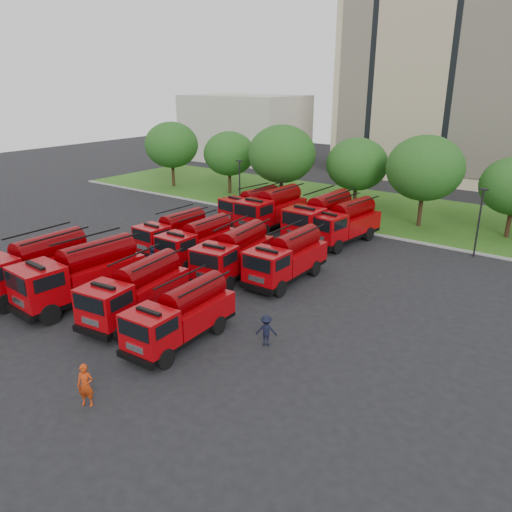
{
  "coord_description": "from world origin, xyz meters",
  "views": [
    {
      "loc": [
        19.62,
        -20.38,
        12.45
      ],
      "look_at": [
        1.93,
        3.66,
        1.8
      ],
      "focal_mm": 35.0,
      "sensor_mm": 36.0,
      "label": 1
    }
  ],
  "objects_px": {
    "fire_truck_5": "(198,241)",
    "firefighter_4": "(154,270)",
    "fire_truck_2": "(136,291)",
    "firefighter_0": "(88,405)",
    "fire_truck_6": "(234,253)",
    "fire_truck_7": "(287,257)",
    "fire_truck_9": "(272,209)",
    "firefighter_2": "(169,361)",
    "fire_truck_0": "(34,266)",
    "firefighter_5": "(256,286)",
    "fire_truck_4": "(174,232)",
    "fire_truck_3": "(181,315)",
    "fire_truck_8": "(252,206)",
    "firefighter_3": "(266,345)",
    "fire_truck_1": "(81,274)",
    "fire_truck_10": "(321,217)",
    "fire_truck_11": "(345,223)"
  },
  "relations": [
    {
      "from": "firefighter_0",
      "to": "firefighter_2",
      "type": "height_order",
      "value": "firefighter_0"
    },
    {
      "from": "fire_truck_2",
      "to": "fire_truck_5",
      "type": "bearing_deg",
      "value": 104.01
    },
    {
      "from": "fire_truck_0",
      "to": "firefighter_3",
      "type": "bearing_deg",
      "value": 10.16
    },
    {
      "from": "fire_truck_7",
      "to": "fire_truck_9",
      "type": "xyz_separation_m",
      "value": [
        -7.59,
        9.27,
        0.17
      ]
    },
    {
      "from": "fire_truck_4",
      "to": "fire_truck_2",
      "type": "bearing_deg",
      "value": -53.78
    },
    {
      "from": "fire_truck_6",
      "to": "fire_truck_8",
      "type": "height_order",
      "value": "fire_truck_6"
    },
    {
      "from": "fire_truck_5",
      "to": "firefighter_4",
      "type": "xyz_separation_m",
      "value": [
        -1.22,
        -3.17,
        -1.5
      ]
    },
    {
      "from": "fire_truck_0",
      "to": "fire_truck_3",
      "type": "height_order",
      "value": "fire_truck_0"
    },
    {
      "from": "fire_truck_11",
      "to": "firefighter_2",
      "type": "distance_m",
      "value": 21.05
    },
    {
      "from": "fire_truck_6",
      "to": "firefighter_0",
      "type": "distance_m",
      "value": 15.08
    },
    {
      "from": "firefighter_5",
      "to": "fire_truck_7",
      "type": "bearing_deg",
      "value": -115.8
    },
    {
      "from": "fire_truck_5",
      "to": "fire_truck_8",
      "type": "height_order",
      "value": "fire_truck_8"
    },
    {
      "from": "fire_truck_1",
      "to": "fire_truck_7",
      "type": "height_order",
      "value": "fire_truck_1"
    },
    {
      "from": "fire_truck_3",
      "to": "fire_truck_2",
      "type": "bearing_deg",
      "value": 169.68
    },
    {
      "from": "fire_truck_3",
      "to": "fire_truck_9",
      "type": "relative_size",
      "value": 0.84
    },
    {
      "from": "fire_truck_1",
      "to": "firefighter_5",
      "type": "xyz_separation_m",
      "value": [
        6.85,
        7.9,
        -1.75
      ]
    },
    {
      "from": "fire_truck_4",
      "to": "firefighter_2",
      "type": "xyz_separation_m",
      "value": [
        11.13,
        -11.48,
        -1.45
      ]
    },
    {
      "from": "firefighter_0",
      "to": "firefighter_3",
      "type": "distance_m",
      "value": 8.75
    },
    {
      "from": "firefighter_2",
      "to": "firefighter_5",
      "type": "height_order",
      "value": "firefighter_5"
    },
    {
      "from": "fire_truck_11",
      "to": "firefighter_0",
      "type": "bearing_deg",
      "value": -79.84
    },
    {
      "from": "firefighter_2",
      "to": "fire_truck_10",
      "type": "bearing_deg",
      "value": -14.6
    },
    {
      "from": "fire_truck_2",
      "to": "firefighter_0",
      "type": "xyz_separation_m",
      "value": [
        4.48,
        -6.54,
        -1.56
      ]
    },
    {
      "from": "firefighter_5",
      "to": "fire_truck_3",
      "type": "bearing_deg",
      "value": 98.68
    },
    {
      "from": "fire_truck_0",
      "to": "fire_truck_9",
      "type": "xyz_separation_m",
      "value": [
        3.72,
        20.04,
        0.01
      ]
    },
    {
      "from": "fire_truck_7",
      "to": "firefighter_4",
      "type": "distance_m",
      "value": 9.31
    },
    {
      "from": "fire_truck_1",
      "to": "firefighter_4",
      "type": "relative_size",
      "value": 4.34
    },
    {
      "from": "fire_truck_2",
      "to": "fire_truck_6",
      "type": "distance_m",
      "value": 7.93
    },
    {
      "from": "fire_truck_8",
      "to": "fire_truck_10",
      "type": "height_order",
      "value": "fire_truck_10"
    },
    {
      "from": "fire_truck_6",
      "to": "firefighter_0",
      "type": "height_order",
      "value": "fire_truck_6"
    },
    {
      "from": "firefighter_5",
      "to": "fire_truck_6",
      "type": "bearing_deg",
      "value": -14.04
    },
    {
      "from": "fire_truck_10",
      "to": "fire_truck_11",
      "type": "bearing_deg",
      "value": 4.01
    },
    {
      "from": "fire_truck_2",
      "to": "firefighter_3",
      "type": "xyz_separation_m",
      "value": [
        7.53,
        1.66,
        -1.56
      ]
    },
    {
      "from": "fire_truck_5",
      "to": "firefighter_4",
      "type": "bearing_deg",
      "value": -111.73
    },
    {
      "from": "fire_truck_1",
      "to": "fire_truck_9",
      "type": "relative_size",
      "value": 1.02
    },
    {
      "from": "fire_truck_2",
      "to": "firefighter_0",
      "type": "height_order",
      "value": "fire_truck_2"
    },
    {
      "from": "fire_truck_8",
      "to": "fire_truck_10",
      "type": "bearing_deg",
      "value": 2.63
    },
    {
      "from": "fire_truck_10",
      "to": "firefighter_0",
      "type": "distance_m",
      "value": 25.42
    },
    {
      "from": "fire_truck_6",
      "to": "firefighter_3",
      "type": "xyz_separation_m",
      "value": [
        7.03,
        -6.26,
        -1.6
      ]
    },
    {
      "from": "fire_truck_5",
      "to": "firefighter_3",
      "type": "bearing_deg",
      "value": -33.14
    },
    {
      "from": "firefighter_0",
      "to": "firefighter_5",
      "type": "relative_size",
      "value": 1.05
    },
    {
      "from": "fire_truck_3",
      "to": "fire_truck_9",
      "type": "bearing_deg",
      "value": 109.41
    },
    {
      "from": "fire_truck_3",
      "to": "firefighter_0",
      "type": "xyz_separation_m",
      "value": [
        0.56,
        -6.02,
        -1.46
      ]
    },
    {
      "from": "fire_truck_11",
      "to": "firefighter_2",
      "type": "relative_size",
      "value": 4.84
    },
    {
      "from": "fire_truck_9",
      "to": "firefighter_4",
      "type": "xyz_separation_m",
      "value": [
        -0.7,
        -13.2,
        -1.74
      ]
    },
    {
      "from": "fire_truck_5",
      "to": "fire_truck_6",
      "type": "height_order",
      "value": "fire_truck_6"
    },
    {
      "from": "fire_truck_9",
      "to": "firefighter_4",
      "type": "height_order",
      "value": "fire_truck_9"
    },
    {
      "from": "firefighter_4",
      "to": "fire_truck_2",
      "type": "bearing_deg",
      "value": 162.15
    },
    {
      "from": "fire_truck_9",
      "to": "firefighter_2",
      "type": "height_order",
      "value": "fire_truck_9"
    },
    {
      "from": "fire_truck_3",
      "to": "fire_truck_4",
      "type": "bearing_deg",
      "value": 133.93
    },
    {
      "from": "fire_truck_6",
      "to": "fire_truck_7",
      "type": "height_order",
      "value": "fire_truck_6"
    }
  ]
}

